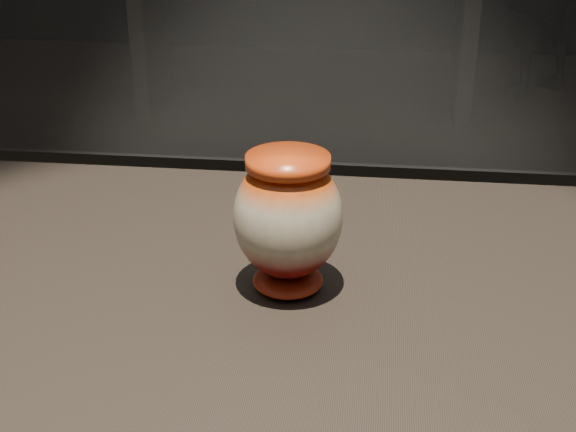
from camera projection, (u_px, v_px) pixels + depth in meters
name	position (u px, v px, depth m)	size (l,w,h in m)	color
main_vase	(288.00, 218.00, 0.87)	(0.14, 0.14, 0.16)	#6A0D09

